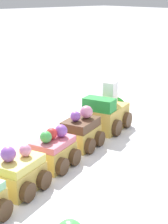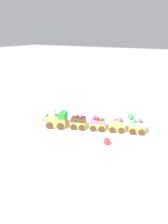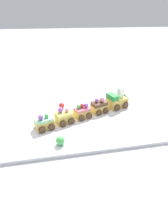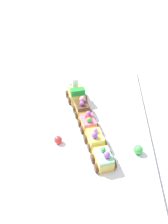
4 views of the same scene
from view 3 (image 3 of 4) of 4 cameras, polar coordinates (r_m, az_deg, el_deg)
The scene contains 9 objects.
ground_plane at distance 0.74m, azimuth 2.21°, elevation -2.47°, with size 10.00×10.00×0.00m, color #B2B2B7.
display_board at distance 0.74m, azimuth 2.22°, elevation -2.07°, with size 0.80×0.41×0.01m, color white.
cake_train_locomotive at distance 0.83m, azimuth 11.15°, elevation 3.67°, with size 0.13×0.10×0.09m.
cake_car_chocolate at distance 0.77m, azimuth 4.97°, elevation 1.77°, with size 0.08×0.08×0.07m.
cake_car_strawberry at distance 0.73m, azimuth -0.58°, elevation 0.06°, with size 0.08×0.08×0.06m.
cake_car_lemon at distance 0.70m, azimuth -6.50°, elevation -1.61°, with size 0.08×0.08×0.07m.
cake_car_mint at distance 0.67m, azimuth -12.87°, elevation -3.50°, with size 0.08×0.08×0.06m.
gumball_red at distance 0.81m, azimuth -7.33°, elevation 2.12°, with size 0.03×0.03×0.03m, color red.
gumball_green at distance 0.59m, azimuth -7.72°, elevation -9.23°, with size 0.03×0.03×0.03m, color #4CBC56.
Camera 3 is at (-0.14, -0.61, 0.39)m, focal length 28.00 mm.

